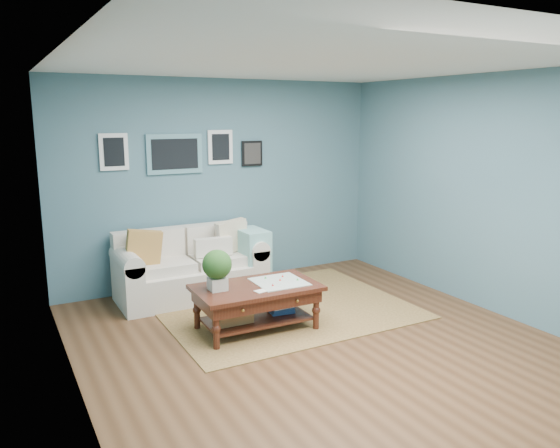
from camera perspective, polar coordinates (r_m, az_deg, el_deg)
room_shell at (r=5.18m, az=4.18°, el=1.56°), size 5.00×5.02×2.70m
area_rug at (r=6.50m, az=0.42°, el=-8.74°), size 2.80×2.24×0.01m
loveseat at (r=6.90m, az=-8.74°, el=-4.36°), size 1.84×0.83×0.94m
coffee_table at (r=5.75m, az=-3.15°, el=-7.31°), size 1.31×0.78×0.90m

